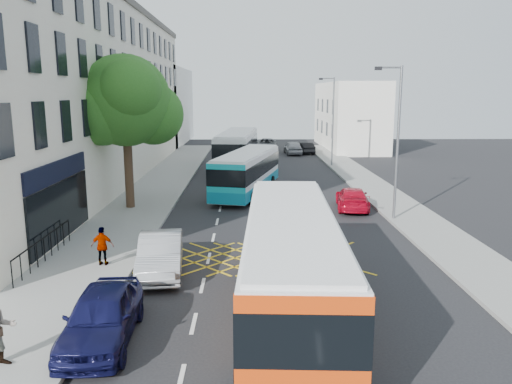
{
  "coord_description": "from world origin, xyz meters",
  "views": [
    {
      "loc": [
        -1.58,
        -13.91,
        6.8
      ],
      "look_at": [
        -1.17,
        9.09,
        2.2
      ],
      "focal_mm": 35.0,
      "sensor_mm": 36.0,
      "label": 1
    }
  ],
  "objects_px": {
    "distant_car_grey": "(267,145)",
    "distant_car_silver": "(293,148)",
    "lamp_near": "(396,135)",
    "bus_far": "(237,149)",
    "motorbike": "(267,380)",
    "street_tree": "(125,102)",
    "pedestrian_far": "(103,246)",
    "bus_near": "(291,263)",
    "bus_mid": "(247,172)",
    "distant_car_dark": "(305,148)",
    "lamp_far": "(332,117)",
    "parked_car_blue": "(102,316)",
    "parked_car_silver": "(161,254)",
    "red_hatchback": "(352,198)"
  },
  "relations": [
    {
      "from": "distant_car_grey",
      "to": "distant_car_silver",
      "type": "height_order",
      "value": "distant_car_silver"
    },
    {
      "from": "lamp_near",
      "to": "distant_car_grey",
      "type": "height_order",
      "value": "lamp_near"
    },
    {
      "from": "bus_far",
      "to": "lamp_near",
      "type": "bearing_deg",
      "value": -60.35
    },
    {
      "from": "motorbike",
      "to": "street_tree",
      "type": "bearing_deg",
      "value": 125.96
    },
    {
      "from": "pedestrian_far",
      "to": "street_tree",
      "type": "bearing_deg",
      "value": -79.66
    },
    {
      "from": "bus_near",
      "to": "bus_far",
      "type": "distance_m",
      "value": 30.64
    },
    {
      "from": "bus_mid",
      "to": "distant_car_dark",
      "type": "height_order",
      "value": "bus_mid"
    },
    {
      "from": "street_tree",
      "to": "lamp_near",
      "type": "xyz_separation_m",
      "value": [
        14.71,
        -2.97,
        -1.68
      ]
    },
    {
      "from": "lamp_near",
      "to": "distant_car_silver",
      "type": "bearing_deg",
      "value": 95.1
    },
    {
      "from": "lamp_far",
      "to": "parked_car_blue",
      "type": "xyz_separation_m",
      "value": [
        -11.8,
        -33.04,
        -3.86
      ]
    },
    {
      "from": "bus_far",
      "to": "parked_car_silver",
      "type": "height_order",
      "value": "bus_far"
    },
    {
      "from": "bus_mid",
      "to": "motorbike",
      "type": "height_order",
      "value": "bus_mid"
    },
    {
      "from": "street_tree",
      "to": "distant_car_dark",
      "type": "distance_m",
      "value": 31.15
    },
    {
      "from": "distant_car_grey",
      "to": "motorbike",
      "type": "bearing_deg",
      "value": -88.37
    },
    {
      "from": "bus_near",
      "to": "bus_mid",
      "type": "xyz_separation_m",
      "value": [
        -1.33,
        19.02,
        -0.19
      ]
    },
    {
      "from": "lamp_near",
      "to": "parked_car_silver",
      "type": "height_order",
      "value": "lamp_near"
    },
    {
      "from": "bus_near",
      "to": "distant_car_dark",
      "type": "distance_m",
      "value": 42.28
    },
    {
      "from": "bus_mid",
      "to": "pedestrian_far",
      "type": "distance_m",
      "value": 15.75
    },
    {
      "from": "street_tree",
      "to": "red_hatchback",
      "type": "relative_size",
      "value": 1.98
    },
    {
      "from": "bus_far",
      "to": "pedestrian_far",
      "type": "relative_size",
      "value": 7.92
    },
    {
      "from": "red_hatchback",
      "to": "distant_car_grey",
      "type": "xyz_separation_m",
      "value": [
        -3.88,
        30.42,
        0.06
      ]
    },
    {
      "from": "bus_far",
      "to": "distant_car_dark",
      "type": "height_order",
      "value": "bus_far"
    },
    {
      "from": "street_tree",
      "to": "lamp_far",
      "type": "height_order",
      "value": "street_tree"
    },
    {
      "from": "motorbike",
      "to": "distant_car_dark",
      "type": "relative_size",
      "value": 0.53
    },
    {
      "from": "motorbike",
      "to": "pedestrian_far",
      "type": "distance_m",
      "value": 11.11
    },
    {
      "from": "distant_car_grey",
      "to": "distant_car_dark",
      "type": "relative_size",
      "value": 1.31
    },
    {
      "from": "red_hatchback",
      "to": "distant_car_grey",
      "type": "height_order",
      "value": "distant_car_grey"
    },
    {
      "from": "bus_far",
      "to": "bus_mid",
      "type": "bearing_deg",
      "value": -80.41
    },
    {
      "from": "bus_far",
      "to": "distant_car_dark",
      "type": "relative_size",
      "value": 3.11
    },
    {
      "from": "street_tree",
      "to": "pedestrian_far",
      "type": "bearing_deg",
      "value": -82.83
    },
    {
      "from": "lamp_far",
      "to": "distant_car_silver",
      "type": "bearing_deg",
      "value": 105.36
    },
    {
      "from": "distant_car_grey",
      "to": "distant_car_silver",
      "type": "distance_m",
      "value": 4.59
    },
    {
      "from": "red_hatchback",
      "to": "bus_near",
      "type": "bearing_deg",
      "value": 78.78
    },
    {
      "from": "lamp_near",
      "to": "bus_mid",
      "type": "height_order",
      "value": "lamp_near"
    },
    {
      "from": "lamp_near",
      "to": "distant_car_grey",
      "type": "xyz_separation_m",
      "value": [
        -5.43,
        33.27,
        -3.91
      ]
    },
    {
      "from": "bus_near",
      "to": "bus_mid",
      "type": "distance_m",
      "value": 19.07
    },
    {
      "from": "distant_car_grey",
      "to": "distant_car_silver",
      "type": "bearing_deg",
      "value": -48.72
    },
    {
      "from": "lamp_far",
      "to": "motorbike",
      "type": "relative_size",
      "value": 3.84
    },
    {
      "from": "bus_mid",
      "to": "red_hatchback",
      "type": "bearing_deg",
      "value": -22.64
    },
    {
      "from": "lamp_far",
      "to": "bus_far",
      "type": "height_order",
      "value": "lamp_far"
    },
    {
      "from": "parked_car_silver",
      "to": "distant_car_dark",
      "type": "height_order",
      "value": "parked_car_silver"
    },
    {
      "from": "lamp_far",
      "to": "distant_car_grey",
      "type": "height_order",
      "value": "lamp_far"
    },
    {
      "from": "street_tree",
      "to": "bus_far",
      "type": "height_order",
      "value": "street_tree"
    },
    {
      "from": "parked_car_silver",
      "to": "motorbike",
      "type": "bearing_deg",
      "value": -73.49
    },
    {
      "from": "lamp_far",
      "to": "bus_near",
      "type": "height_order",
      "value": "lamp_far"
    },
    {
      "from": "bus_mid",
      "to": "distant_car_dark",
      "type": "relative_size",
      "value": 2.69
    },
    {
      "from": "red_hatchback",
      "to": "parked_car_silver",
      "type": "bearing_deg",
      "value": 55.44
    },
    {
      "from": "lamp_near",
      "to": "lamp_far",
      "type": "height_order",
      "value": "same"
    },
    {
      "from": "bus_far",
      "to": "motorbike",
      "type": "bearing_deg",
      "value": -82.71
    },
    {
      "from": "bus_near",
      "to": "red_hatchback",
      "type": "xyz_separation_m",
      "value": [
        4.9,
        14.35,
        -1.06
      ]
    }
  ]
}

